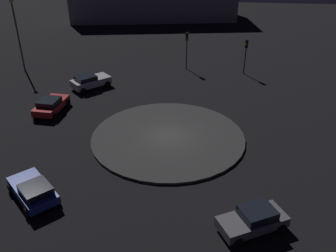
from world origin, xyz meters
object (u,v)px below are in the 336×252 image
(car_blue, at_px, (33,190))
(car_red, at_px, (51,105))
(car_grey, at_px, (253,219))
(car_silver, at_px, (90,81))
(streetlamp_southeast, at_px, (17,28))
(traffic_light_southwest, at_px, (246,50))
(traffic_light_south, at_px, (187,43))

(car_blue, bearing_deg, car_red, -28.71)
(car_grey, height_order, car_red, car_grey)
(car_red, bearing_deg, car_grey, -122.74)
(car_silver, distance_m, car_red, 6.09)
(car_red, height_order, streetlamp_southeast, streetlamp_southeast)
(car_blue, xyz_separation_m, car_red, (3.63, -11.68, 0.03))
(car_silver, height_order, traffic_light_southwest, traffic_light_southwest)
(car_grey, height_order, traffic_light_southwest, traffic_light_southwest)
(traffic_light_southwest, bearing_deg, traffic_light_south, -73.70)
(traffic_light_southwest, relative_size, streetlamp_southeast, 0.49)
(car_grey, height_order, car_blue, car_grey)
(car_red, height_order, traffic_light_southwest, traffic_light_southwest)
(car_grey, relative_size, streetlamp_southeast, 0.52)
(traffic_light_south, bearing_deg, streetlamp_southeast, -81.06)
(car_red, xyz_separation_m, traffic_light_southwest, (-17.95, -11.72, 2.10))
(traffic_light_south, relative_size, streetlamp_southeast, 0.53)
(car_silver, height_order, car_grey, car_silver)
(car_red, height_order, traffic_light_south, traffic_light_south)
(car_silver, xyz_separation_m, traffic_light_southwest, (-16.09, -5.92, 2.05))
(streetlamp_southeast, bearing_deg, car_silver, 154.81)
(car_silver, height_order, traffic_light_south, traffic_light_south)
(traffic_light_southwest, bearing_deg, car_red, -32.17)
(traffic_light_south, xyz_separation_m, traffic_light_southwest, (-6.61, 0.98, -0.24))
(car_grey, bearing_deg, car_blue, -32.85)
(car_silver, xyz_separation_m, car_blue, (-1.77, 17.47, -0.07))
(car_blue, xyz_separation_m, streetlamp_southeast, (11.03, -21.83, 4.22))
(car_grey, xyz_separation_m, streetlamp_southeast, (24.19, -22.91, 4.19))
(car_blue, distance_m, traffic_light_southwest, 27.51)
(car_grey, bearing_deg, car_silver, -79.33)
(car_blue, height_order, streetlamp_southeast, streetlamp_southeast)
(traffic_light_south, distance_m, streetlamp_southeast, 19.00)
(traffic_light_south, bearing_deg, car_silver, -52.75)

